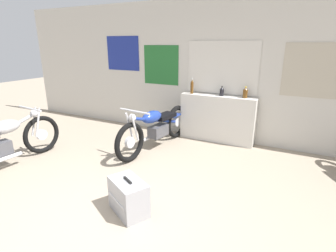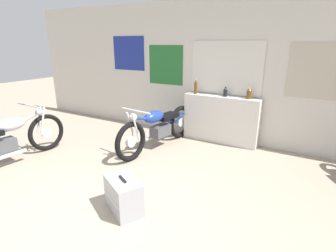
{
  "view_description": "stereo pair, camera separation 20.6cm",
  "coord_description": "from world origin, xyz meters",
  "px_view_note": "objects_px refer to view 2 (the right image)",
  "views": [
    {
      "loc": [
        1.73,
        -1.71,
        1.96
      ],
      "look_at": [
        -0.07,
        1.8,
        0.7
      ],
      "focal_mm": 28.0,
      "sensor_mm": 36.0,
      "label": 1
    },
    {
      "loc": [
        1.91,
        -1.61,
        1.96
      ],
      "look_at": [
        -0.07,
        1.8,
        0.7
      ],
      "focal_mm": 28.0,
      "sensor_mm": 36.0,
      "label": 2
    }
  ],
  "objects_px": {
    "motorcycle_silver": "(6,139)",
    "hard_case_silver": "(124,195)",
    "bottle_left_center": "(225,92)",
    "motorcycle_blue": "(158,127)",
    "bottle_center": "(249,94)",
    "bottle_leftmost": "(196,87)"
  },
  "relations": [
    {
      "from": "motorcycle_silver",
      "to": "hard_case_silver",
      "type": "xyz_separation_m",
      "value": [
        2.53,
        -0.07,
        -0.22
      ]
    },
    {
      "from": "bottle_left_center",
      "to": "motorcycle_blue",
      "type": "height_order",
      "value": "bottle_left_center"
    },
    {
      "from": "motorcycle_silver",
      "to": "bottle_left_center",
      "type": "bearing_deg",
      "value": 44.6
    },
    {
      "from": "motorcycle_blue",
      "to": "hard_case_silver",
      "type": "xyz_separation_m",
      "value": [
        0.71,
        -1.91,
        -0.21
      ]
    },
    {
      "from": "bottle_center",
      "to": "motorcycle_silver",
      "type": "bearing_deg",
      "value": -139.53
    },
    {
      "from": "bottle_leftmost",
      "to": "bottle_left_center",
      "type": "bearing_deg",
      "value": 3.34
    },
    {
      "from": "motorcycle_silver",
      "to": "bottle_leftmost",
      "type": "bearing_deg",
      "value": 51.3
    },
    {
      "from": "bottle_center",
      "to": "hard_case_silver",
      "type": "distance_m",
      "value": 3.05
    },
    {
      "from": "bottle_center",
      "to": "hard_case_silver",
      "type": "relative_size",
      "value": 0.36
    },
    {
      "from": "motorcycle_silver",
      "to": "bottle_center",
      "type": "bearing_deg",
      "value": 40.47
    },
    {
      "from": "bottle_leftmost",
      "to": "motorcycle_blue",
      "type": "relative_size",
      "value": 0.15
    },
    {
      "from": "motorcycle_blue",
      "to": "hard_case_silver",
      "type": "relative_size",
      "value": 3.61
    },
    {
      "from": "bottle_leftmost",
      "to": "hard_case_silver",
      "type": "relative_size",
      "value": 0.53
    },
    {
      "from": "motorcycle_blue",
      "to": "motorcycle_silver",
      "type": "relative_size",
      "value": 1.03
    },
    {
      "from": "bottle_left_center",
      "to": "motorcycle_blue",
      "type": "distance_m",
      "value": 1.47
    },
    {
      "from": "bottle_center",
      "to": "hard_case_silver",
      "type": "height_order",
      "value": "bottle_center"
    },
    {
      "from": "bottle_leftmost",
      "to": "motorcycle_silver",
      "type": "relative_size",
      "value": 0.15
    },
    {
      "from": "motorcycle_silver",
      "to": "hard_case_silver",
      "type": "bearing_deg",
      "value": -1.58
    },
    {
      "from": "hard_case_silver",
      "to": "bottle_leftmost",
      "type": "bearing_deg",
      "value": 97.15
    },
    {
      "from": "bottle_center",
      "to": "motorcycle_blue",
      "type": "distance_m",
      "value": 1.82
    },
    {
      "from": "motorcycle_silver",
      "to": "hard_case_silver",
      "type": "distance_m",
      "value": 2.54
    },
    {
      "from": "bottle_leftmost",
      "to": "motorcycle_silver",
      "type": "bearing_deg",
      "value": -128.7
    }
  ]
}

